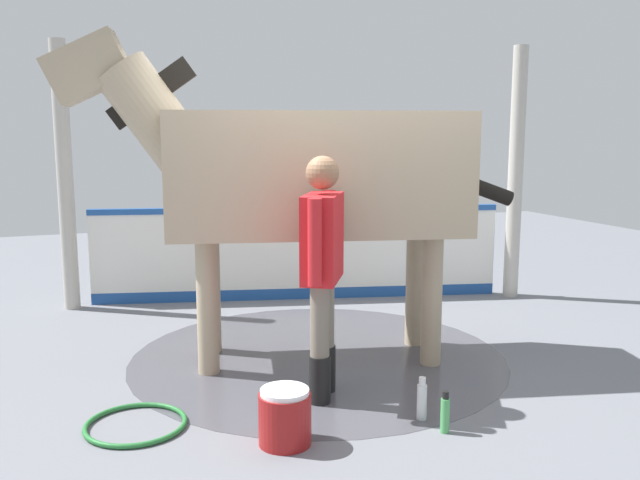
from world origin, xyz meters
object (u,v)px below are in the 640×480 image
(horse, at_px, (303,173))
(bottle_shampoo, at_px, (422,400))
(wash_bucket, at_px, (285,417))
(hose_coil, at_px, (136,424))
(handler, at_px, (322,261))
(bottle_spray, at_px, (445,414))

(horse, bearing_deg, bottle_shampoo, 116.82)
(wash_bucket, bearing_deg, hose_coil, -124.17)
(horse, bearing_deg, wash_bucket, 80.65)
(horse, distance_m, handler, 0.98)
(bottle_spray, bearing_deg, wash_bucket, -101.94)
(bottle_shampoo, xyz_separation_m, hose_coil, (-0.53, -1.71, -0.11))
(handler, bearing_deg, bottle_spray, -27.49)
(wash_bucket, distance_m, bottle_shampoo, 0.92)
(horse, distance_m, bottle_shampoo, 1.96)
(bottle_shampoo, bearing_deg, handler, -141.64)
(hose_coil, bearing_deg, bottle_shampoo, 72.89)
(hose_coil, bearing_deg, wash_bucket, 55.83)
(handler, xyz_separation_m, bottle_spray, (0.79, 0.49, -0.83))
(horse, xyz_separation_m, wash_bucket, (1.39, -0.61, -1.33))
(bottle_shampoo, distance_m, bottle_spray, 0.22)
(handler, height_order, bottle_shampoo, handler)
(handler, relative_size, bottle_shampoo, 5.92)
(handler, bearing_deg, hose_coil, -147.30)
(horse, bearing_deg, handler, 93.82)
(bottle_shampoo, bearing_deg, hose_coil, -107.11)
(handler, relative_size, wash_bucket, 4.94)
(horse, height_order, bottle_shampoo, horse)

